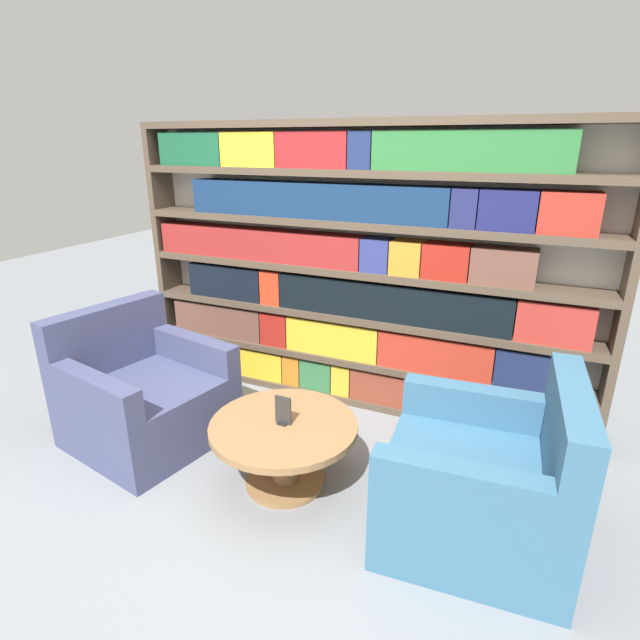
{
  "coord_description": "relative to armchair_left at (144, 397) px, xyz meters",
  "views": [
    {
      "loc": [
        1.19,
        -1.9,
        1.88
      ],
      "look_at": [
        0.01,
        0.72,
        0.85
      ],
      "focal_mm": 28.0,
      "sensor_mm": 36.0,
      "label": 1
    }
  ],
  "objects": [
    {
      "name": "coffee_table",
      "position": [
        1.08,
        -0.06,
        -0.01
      ],
      "size": [
        0.83,
        0.83,
        0.4
      ],
      "color": "olive",
      "rests_on": "ground_plane"
    },
    {
      "name": "table_sign",
      "position": [
        1.08,
        -0.06,
        0.17
      ],
      "size": [
        0.1,
        0.06,
        0.17
      ],
      "color": "black",
      "rests_on": "coffee_table"
    },
    {
      "name": "ground_plane",
      "position": [
        1.07,
        -0.29,
        -0.29
      ],
      "size": [
        14.0,
        14.0,
        0.0
      ],
      "primitive_type": "plane",
      "color": "gray"
    },
    {
      "name": "armchair_right",
      "position": [
        2.16,
        -0.01,
        0.0
      ],
      "size": [
        0.93,
        0.92,
        0.86
      ],
      "rotation": [
        0.0,
        0.0,
        -1.5
      ],
      "color": "#386684",
      "rests_on": "ground_plane"
    },
    {
      "name": "bookshelf",
      "position": [
        1.06,
        1.1,
        0.7
      ],
      "size": [
        3.4,
        0.3,
        2.02
      ],
      "color": "silver",
      "rests_on": "ground_plane"
    },
    {
      "name": "armchair_left",
      "position": [
        0.0,
        0.0,
        0.0
      ],
      "size": [
        1.02,
        1.02,
        0.86
      ],
      "rotation": [
        0.0,
        0.0,
        1.38
      ],
      "color": "#42476B",
      "rests_on": "ground_plane"
    }
  ]
}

